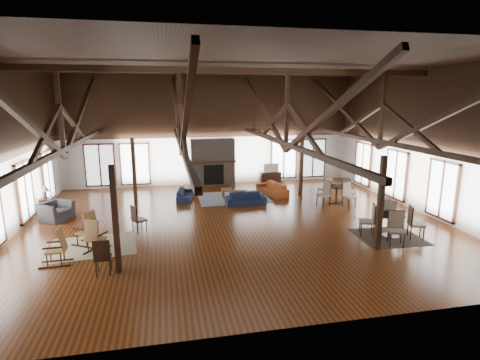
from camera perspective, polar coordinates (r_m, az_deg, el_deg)
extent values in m
plane|color=#623314|center=(14.77, -0.73, -6.50)|extent=(16.00, 16.00, 0.00)
cube|color=black|center=(14.03, -0.80, 17.36)|extent=(16.00, 14.00, 0.02)
cube|color=silver|center=(20.97, -4.35, 7.47)|extent=(16.00, 0.02, 6.00)
cube|color=silver|center=(7.43, 9.33, -1.63)|extent=(16.00, 0.02, 6.00)
cube|color=silver|center=(14.87, -32.75, 3.53)|extent=(0.02, 14.00, 6.00)
cube|color=silver|center=(17.44, 26.15, 5.26)|extent=(0.02, 14.00, 6.00)
cube|color=black|center=(14.01, -0.80, 16.34)|extent=(15.60, 0.18, 0.22)
cube|color=black|center=(14.26, -25.26, 4.22)|extent=(0.16, 13.70, 0.18)
cube|color=black|center=(14.16, -25.77, 9.63)|extent=(0.14, 0.14, 2.70)
cube|color=black|center=(17.58, -22.98, 9.77)|extent=(0.15, 7.07, 3.12)
cube|color=black|center=(10.80, -30.16, 8.05)|extent=(0.15, 7.07, 3.12)
cube|color=black|center=(13.86, -8.95, 5.05)|extent=(0.16, 13.70, 0.18)
cube|color=black|center=(13.75, -9.14, 10.64)|extent=(0.14, 0.14, 2.70)
cube|color=black|center=(17.25, -9.65, 10.52)|extent=(0.15, 7.07, 3.12)
cube|color=black|center=(10.27, -8.24, 9.44)|extent=(0.15, 7.07, 3.12)
cube|color=black|center=(14.59, 7.01, 5.47)|extent=(0.16, 13.70, 0.18)
cube|color=black|center=(14.49, 7.16, 10.78)|extent=(0.14, 0.14, 2.70)
cube|color=black|center=(17.85, 3.52, 10.73)|extent=(0.15, 7.07, 3.12)
cube|color=black|center=(11.23, 12.88, 9.50)|extent=(0.15, 7.07, 3.12)
cube|color=black|center=(16.30, 20.55, 5.50)|extent=(0.16, 13.70, 0.18)
cube|color=black|center=(16.21, 20.91, 10.23)|extent=(0.14, 0.14, 2.70)
cube|color=black|center=(19.27, 15.29, 10.44)|extent=(0.15, 7.07, 3.12)
cube|color=black|center=(13.38, 28.90, 8.70)|extent=(0.15, 7.07, 3.12)
cube|color=black|center=(10.83, -18.45, -5.77)|extent=(0.16, 0.16, 3.05)
cube|color=black|center=(12.60, 20.61, -3.40)|extent=(0.16, 0.16, 3.05)
cube|color=black|center=(17.60, -15.84, 1.24)|extent=(0.16, 0.16, 3.05)
cube|color=black|center=(18.74, 9.33, 2.20)|extent=(0.16, 0.16, 3.05)
cube|color=#62554A|center=(20.87, -4.17, 2.74)|extent=(2.40, 0.62, 2.60)
cube|color=black|center=(20.68, -4.03, 0.82)|extent=(1.10, 0.06, 1.10)
cube|color=black|center=(20.59, -4.07, 2.75)|extent=(2.50, 0.20, 0.12)
cylinder|color=black|center=(13.13, 2.22, 9.18)|extent=(0.04, 0.04, 0.70)
cylinder|color=black|center=(13.15, 2.21, 7.66)|extent=(0.20, 0.20, 0.10)
cube|color=black|center=(13.26, 4.11, 7.67)|extent=(0.70, 0.12, 0.02)
cube|color=black|center=(13.59, 1.76, 7.81)|extent=(0.12, 0.70, 0.02)
cube|color=black|center=(13.05, 0.27, 7.63)|extent=(0.70, 0.12, 0.02)
cube|color=black|center=(12.72, 2.69, 7.49)|extent=(0.12, 0.70, 0.02)
imported|color=#131C36|center=(17.15, 0.88, -2.88)|extent=(1.83, 0.73, 0.53)
imported|color=#141C39|center=(18.15, -8.37, -2.22)|extent=(1.79, 0.93, 0.50)
imported|color=brown|center=(19.04, 4.94, -1.32)|extent=(2.13, 1.28, 0.58)
cube|color=brown|center=(18.21, -1.01, -1.47)|extent=(1.24, 0.70, 0.06)
cube|color=brown|center=(18.00, -2.46, -2.39)|extent=(0.06, 0.06, 0.40)
cube|color=brown|center=(18.37, -2.65, -2.08)|extent=(0.06, 0.06, 0.40)
cube|color=brown|center=(18.17, 0.65, -2.23)|extent=(0.06, 0.06, 0.40)
cube|color=brown|center=(18.54, 0.40, -1.93)|extent=(0.06, 0.06, 0.40)
imported|color=#B2B2B2|center=(18.21, -1.07, -1.08)|extent=(0.22, 0.22, 0.18)
imported|color=#302F32|center=(16.69, -26.27, -4.28)|extent=(1.43, 1.47, 0.73)
cube|color=black|center=(17.89, -27.34, -3.48)|extent=(0.48, 0.48, 0.64)
cylinder|color=black|center=(17.77, -27.50, -1.88)|extent=(0.08, 0.08, 0.38)
cone|color=beige|center=(17.72, -27.58, -1.08)|extent=(0.34, 0.34, 0.28)
cube|color=brown|center=(13.46, -22.40, -7.37)|extent=(0.69, 0.70, 0.05)
cube|color=brown|center=(13.19, -21.78, -6.09)|extent=(0.44, 0.54, 0.74)
cube|color=black|center=(13.46, -22.88, -9.33)|extent=(0.80, 0.53, 0.05)
cube|color=black|center=(13.74, -21.65, -8.77)|extent=(0.80, 0.53, 0.05)
cube|color=brown|center=(12.86, -21.02, -8.32)|extent=(0.63, 0.63, 0.05)
cube|color=brown|center=(12.59, -21.73, -7.24)|extent=(0.51, 0.38, 0.69)
cube|color=black|center=(13.11, -21.58, -9.79)|extent=(0.44, 0.77, 0.05)
cube|color=black|center=(12.88, -20.17, -10.08)|extent=(0.44, 0.77, 0.05)
cube|color=brown|center=(12.33, -26.37, -9.62)|extent=(0.49, 0.51, 0.05)
cube|color=brown|center=(12.17, -25.47, -8.12)|extent=(0.21, 0.50, 0.71)
cube|color=black|center=(12.30, -26.38, -11.72)|extent=(0.87, 0.09, 0.05)
cube|color=black|center=(12.67, -26.00, -10.99)|extent=(0.87, 0.09, 0.05)
cube|color=black|center=(14.09, -15.09, -5.90)|extent=(0.60, 0.60, 0.05)
cube|color=black|center=(13.92, -15.87, -4.96)|extent=(0.26, 0.39, 0.57)
cylinder|color=black|center=(14.16, -15.03, -6.79)|extent=(0.04, 0.04, 0.47)
cube|color=black|center=(11.19, -20.13, -11.05)|extent=(0.46, 0.46, 0.05)
cube|color=black|center=(10.90, -20.36, -10.08)|extent=(0.44, 0.06, 0.58)
cylinder|color=black|center=(11.28, -20.04, -12.16)|extent=(0.04, 0.04, 0.48)
cylinder|color=black|center=(14.12, 22.16, -4.94)|extent=(0.94, 0.94, 0.04)
cylinder|color=black|center=(14.23, 22.04, -6.44)|extent=(0.10, 0.10, 0.78)
cylinder|color=black|center=(14.36, 21.91, -7.92)|extent=(0.56, 0.56, 0.04)
cylinder|color=black|center=(17.82, 14.56, -0.99)|extent=(0.92, 0.92, 0.04)
cylinder|color=black|center=(17.91, 14.49, -2.18)|extent=(0.10, 0.10, 0.76)
cylinder|color=black|center=(18.00, 14.42, -3.36)|extent=(0.55, 0.55, 0.04)
imported|color=#B2B2B2|center=(14.05, 22.04, -4.74)|extent=(0.14, 0.14, 0.09)
imported|color=#B2B2B2|center=(17.75, 14.60, -0.84)|extent=(0.15, 0.15, 0.09)
cube|color=black|center=(21.80, 4.65, 0.46)|extent=(1.18, 0.44, 0.59)
imported|color=#B2B2B2|center=(21.70, 4.69, 1.88)|extent=(0.90, 0.17, 0.51)
cube|color=tan|center=(13.40, -21.47, -9.39)|extent=(2.90, 2.38, 0.01)
cube|color=#1A254A|center=(18.35, -1.02, -2.71)|extent=(3.37, 2.53, 0.01)
cube|color=black|center=(14.30, 21.71, -8.04)|extent=(2.22, 2.03, 0.01)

